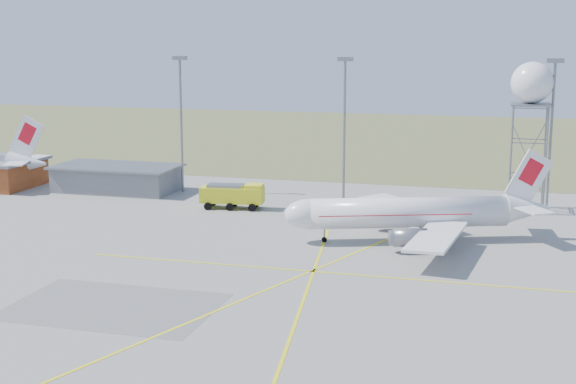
# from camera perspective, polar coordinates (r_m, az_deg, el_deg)

# --- Properties ---
(grass_strip) EXTENTS (400.00, 120.00, 0.03)m
(grass_strip) POSITION_cam_1_polar(r_m,az_deg,el_deg) (187.36, 11.57, 3.61)
(grass_strip) COLOR #5B6336
(grass_strip) RESTS_ON ground
(building_grey) EXTENTS (19.00, 10.00, 3.90)m
(building_grey) POSITION_cam_1_polar(r_m,az_deg,el_deg) (125.58, -12.06, 0.97)
(building_grey) COLOR slate
(building_grey) RESTS_ON ground
(mast_a) EXTENTS (2.20, 0.50, 20.50)m
(mast_a) POSITION_cam_1_polar(r_m,az_deg,el_deg) (121.78, -7.62, 5.60)
(mast_a) COLOR slate
(mast_a) RESTS_ON ground
(mast_b) EXTENTS (2.20, 0.50, 20.50)m
(mast_b) POSITION_cam_1_polar(r_m,az_deg,el_deg) (114.32, 4.04, 5.33)
(mast_b) COLOR slate
(mast_b) RESTS_ON ground
(mast_c) EXTENTS (2.20, 0.50, 20.50)m
(mast_c) POSITION_cam_1_polar(r_m,az_deg,el_deg) (112.16, 18.24, 4.70)
(mast_c) COLOR slate
(mast_c) RESTS_ON ground
(airliner_main) EXTENTS (30.36, 28.57, 10.62)m
(airliner_main) POSITION_cam_1_polar(r_m,az_deg,el_deg) (93.52, 8.84, -1.50)
(airliner_main) COLOR white
(airliner_main) RESTS_ON ground
(radar_tower) EXTENTS (5.54, 5.54, 20.07)m
(radar_tower) POSITION_cam_1_polar(r_m,az_deg,el_deg) (112.26, 16.80, 4.37)
(radar_tower) COLOR slate
(radar_tower) RESTS_ON ground
(fire_truck) EXTENTS (8.94, 4.29, 3.46)m
(fire_truck) POSITION_cam_1_polar(r_m,az_deg,el_deg) (110.36, -3.86, -0.33)
(fire_truck) COLOR yellow
(fire_truck) RESTS_ON ground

